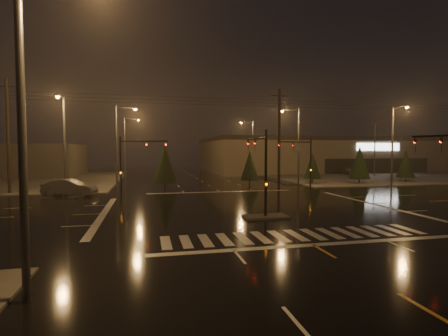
# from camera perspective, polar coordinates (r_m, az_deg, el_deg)

# --- Properties ---
(ground) EXTENTS (140.00, 140.00, 0.00)m
(ground) POSITION_cam_1_polar(r_m,az_deg,el_deg) (27.99, 4.08, -6.56)
(ground) COLOR black
(ground) RESTS_ON ground
(sidewalk_ne) EXTENTS (36.00, 36.00, 0.12)m
(sidewalk_ne) POSITION_cam_1_polar(r_m,az_deg,el_deg) (68.14, 21.35, -1.06)
(sidewalk_ne) COLOR #484540
(sidewalk_ne) RESTS_ON ground
(median_island) EXTENTS (3.00, 1.60, 0.15)m
(median_island) POSITION_cam_1_polar(r_m,az_deg,el_deg) (24.23, 6.80, -7.89)
(median_island) COLOR #484540
(median_island) RESTS_ON ground
(crosswalk) EXTENTS (15.00, 2.60, 0.01)m
(crosswalk) POSITION_cam_1_polar(r_m,az_deg,el_deg) (19.70, 11.69, -10.68)
(crosswalk) COLOR beige
(crosswalk) RESTS_ON ground
(stop_bar_near) EXTENTS (16.00, 0.50, 0.01)m
(stop_bar_near) POSITION_cam_1_polar(r_m,az_deg,el_deg) (17.96, 14.36, -12.07)
(stop_bar_near) COLOR beige
(stop_bar_near) RESTS_ON ground
(stop_bar_far) EXTENTS (16.00, 0.50, 0.01)m
(stop_bar_far) POSITION_cam_1_polar(r_m,az_deg,el_deg) (38.55, -0.59, -3.91)
(stop_bar_far) COLOR beige
(stop_bar_far) RESTS_ON ground
(parking_lot) EXTENTS (50.00, 24.00, 0.08)m
(parking_lot) POSITION_cam_1_polar(r_m,az_deg,el_deg) (69.46, 25.70, -1.10)
(parking_lot) COLOR black
(parking_lot) RESTS_ON ground
(retail_building) EXTENTS (60.20, 28.30, 7.20)m
(retail_building) POSITION_cam_1_polar(r_m,az_deg,el_deg) (84.18, 18.17, 2.30)
(retail_building) COLOR #766954
(retail_building) RESTS_ON ground
(signal_mast_median) EXTENTS (0.25, 4.59, 6.00)m
(signal_mast_median) POSITION_cam_1_polar(r_m,az_deg,el_deg) (24.69, 6.15, 0.91)
(signal_mast_median) COLOR black
(signal_mast_median) RESTS_ON ground
(signal_mast_ne) EXTENTS (4.84, 1.86, 6.00)m
(signal_mast_ne) POSITION_cam_1_polar(r_m,az_deg,el_deg) (40.51, 12.94, 1.72)
(signal_mast_ne) COLOR black
(signal_mast_ne) RESTS_ON ground
(signal_mast_nw) EXTENTS (4.84, 1.86, 6.00)m
(signal_mast_nw) POSITION_cam_1_polar(r_m,az_deg,el_deg) (36.64, -15.00, 1.56)
(signal_mast_nw) COLOR black
(signal_mast_nw) RESTS_ON ground
(streetlight_0) EXTENTS (2.77, 0.32, 10.00)m
(streetlight_0) POSITION_cam_1_polar(r_m,az_deg,el_deg) (11.98, -28.75, 8.18)
(streetlight_0) COLOR #38383A
(streetlight_0) RESTS_ON ground
(streetlight_1) EXTENTS (2.77, 0.32, 10.00)m
(streetlight_1) POSITION_cam_1_polar(r_m,az_deg,el_deg) (44.59, -16.77, 4.36)
(streetlight_1) COLOR #38383A
(streetlight_1) RESTS_ON ground
(streetlight_2) EXTENTS (2.77, 0.32, 10.00)m
(streetlight_2) POSITION_cam_1_polar(r_m,az_deg,el_deg) (60.56, -15.63, 3.98)
(streetlight_2) COLOR #38383A
(streetlight_2) RESTS_ON ground
(streetlight_3) EXTENTS (2.77, 0.32, 10.00)m
(streetlight_3) POSITION_cam_1_polar(r_m,az_deg,el_deg) (46.55, 11.74, 4.36)
(streetlight_3) COLOR #38383A
(streetlight_3) RESTS_ON ground
(streetlight_4) EXTENTS (2.77, 0.32, 10.00)m
(streetlight_4) POSITION_cam_1_polar(r_m,az_deg,el_deg) (65.31, 4.52, 4.01)
(streetlight_4) COLOR #38383A
(streetlight_4) RESTS_ON ground
(streetlight_5) EXTENTS (0.32, 2.77, 10.00)m
(streetlight_5) POSITION_cam_1_polar(r_m,az_deg,el_deg) (38.52, -24.71, 4.45)
(streetlight_5) COLOR #38383A
(streetlight_5) RESTS_ON ground
(streetlight_6) EXTENTS (0.32, 2.77, 10.00)m
(streetlight_6) POSITION_cam_1_polar(r_m,az_deg,el_deg) (48.07, 26.04, 4.08)
(streetlight_6) COLOR #38383A
(streetlight_6) RESTS_ON ground
(utility_pole_0) EXTENTS (2.20, 0.32, 12.00)m
(utility_pole_0) POSITION_cam_1_polar(r_m,az_deg,el_deg) (42.88, -31.80, 4.54)
(utility_pole_0) COLOR black
(utility_pole_0) RESTS_ON ground
(utility_pole_1) EXTENTS (2.20, 0.32, 12.00)m
(utility_pole_1) POSITION_cam_1_polar(r_m,az_deg,el_deg) (43.48, 8.99, 4.92)
(utility_pole_1) COLOR black
(utility_pole_1) RESTS_ON ground
(conifer_0) EXTENTS (2.29, 2.29, 4.28)m
(conifer_0) POSITION_cam_1_polar(r_m,az_deg,el_deg) (48.96, 14.24, 0.38)
(conifer_0) COLOR black
(conifer_0) RESTS_ON ground
(conifer_1) EXTENTS (2.83, 2.83, 5.12)m
(conifer_1) POSITION_cam_1_polar(r_m,az_deg,el_deg) (50.85, 21.26, 0.84)
(conifer_1) COLOR black
(conifer_1) RESTS_ON ground
(conifer_2) EXTENTS (2.49, 2.49, 4.59)m
(conifer_2) POSITION_cam_1_polar(r_m,az_deg,el_deg) (55.84, 27.54, 0.60)
(conifer_2) COLOR black
(conifer_2) RESTS_ON ground
(conifer_3) EXTENTS (2.91, 2.91, 5.25)m
(conifer_3) POSITION_cam_1_polar(r_m,az_deg,el_deg) (42.33, -9.61, 0.69)
(conifer_3) COLOR black
(conifer_3) RESTS_ON ground
(conifer_4) EXTENTS (2.43, 2.43, 4.49)m
(conifer_4) POSITION_cam_1_polar(r_m,az_deg,el_deg) (45.51, 4.21, 0.41)
(conifer_4) COLOR black
(conifer_4) RESTS_ON ground
(car_parked) EXTENTS (1.81, 4.49, 1.53)m
(car_parked) POSITION_cam_1_polar(r_m,az_deg,el_deg) (68.30, 19.36, -0.43)
(car_parked) COLOR black
(car_parked) RESTS_ON ground
(car_crossing) EXTENTS (5.47, 3.08, 1.71)m
(car_crossing) POSITION_cam_1_polar(r_m,az_deg,el_deg) (38.38, -23.89, -2.93)
(car_crossing) COLOR #4E4F55
(car_crossing) RESTS_ON ground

